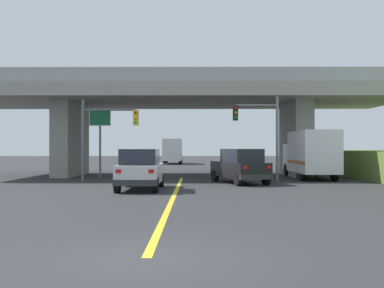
# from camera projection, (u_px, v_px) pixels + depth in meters

# --- Properties ---
(ground) EXTENTS (160.00, 160.00, 0.00)m
(ground) POSITION_uv_depth(u_px,v_px,m) (183.00, 176.00, 33.23)
(ground) COLOR #2B2B2D
(overpass_bridge) EXTENTS (31.64, 10.10, 7.23)m
(overpass_bridge) POSITION_uv_depth(u_px,v_px,m) (183.00, 106.00, 33.28)
(overpass_bridge) COLOR gray
(overpass_bridge) RESTS_ON ground
(lane_divider_stripe) EXTENTS (0.20, 22.37, 0.01)m
(lane_divider_stripe) POSITION_uv_depth(u_px,v_px,m) (174.00, 195.00, 19.56)
(lane_divider_stripe) COLOR yellow
(lane_divider_stripe) RESTS_ON ground
(suv_lead) EXTENTS (2.02, 4.47, 2.02)m
(suv_lead) POSITION_uv_depth(u_px,v_px,m) (141.00, 169.00, 22.08)
(suv_lead) COLOR silver
(suv_lead) RESTS_ON ground
(suv_crossing) EXTENTS (3.30, 4.96, 2.02)m
(suv_crossing) POSITION_uv_depth(u_px,v_px,m) (240.00, 166.00, 26.01)
(suv_crossing) COLOR black
(suv_crossing) RESTS_ON ground
(box_truck) EXTENTS (2.33, 7.20, 3.20)m
(box_truck) POSITION_uv_depth(u_px,v_px,m) (310.00, 154.00, 30.17)
(box_truck) COLOR silver
(box_truck) RESTS_ON ground
(traffic_signal_nearside) EXTENTS (2.88, 0.36, 5.29)m
(traffic_signal_nearside) POSITION_uv_depth(u_px,v_px,m) (262.00, 127.00, 27.98)
(traffic_signal_nearside) COLOR slate
(traffic_signal_nearside) RESTS_ON ground
(traffic_signal_farside) EXTENTS (3.55, 0.36, 5.09)m
(traffic_signal_farside) POSITION_uv_depth(u_px,v_px,m) (103.00, 129.00, 27.67)
(traffic_signal_farside) COLOR #56595E
(traffic_signal_farside) RESTS_ON ground
(highway_sign) EXTENTS (1.46, 0.17, 4.84)m
(highway_sign) POSITION_uv_depth(u_px,v_px,m) (100.00, 126.00, 30.19)
(highway_sign) COLOR #56595E
(highway_sign) RESTS_ON ground
(semi_truck_distant) EXTENTS (2.33, 7.27, 3.21)m
(semi_truck_distant) POSITION_uv_depth(u_px,v_px,m) (173.00, 151.00, 57.92)
(semi_truck_distant) COLOR navy
(semi_truck_distant) RESTS_ON ground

